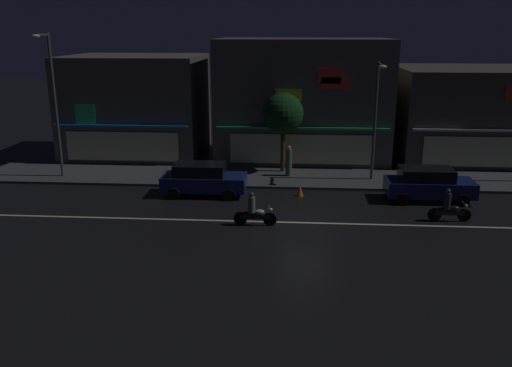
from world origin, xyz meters
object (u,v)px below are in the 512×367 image
(pedestrian_on_sidewalk, at_px, (289,162))
(parked_car_near_kerb, at_px, (428,184))
(streetlamp_west, at_px, (53,95))
(motorcycle_following, at_px, (449,208))
(motorcycle_opposite_lane, at_px, (254,212))
(traffic_cone, at_px, (300,191))
(streetlamp_mid, at_px, (376,111))
(parked_car_trailing, at_px, (203,179))

(pedestrian_on_sidewalk, bearing_deg, parked_car_near_kerb, 164.52)
(streetlamp_west, distance_m, motorcycle_following, 21.39)
(pedestrian_on_sidewalk, bearing_deg, motorcycle_opposite_lane, 91.91)
(pedestrian_on_sidewalk, xyz_separation_m, parked_car_near_kerb, (7.02, -3.68, -0.09))
(streetlamp_west, xyz_separation_m, motorcycle_following, (20.25, -5.50, -4.15))
(motorcycle_opposite_lane, xyz_separation_m, traffic_cone, (2.06, 4.43, -0.36))
(streetlamp_mid, bearing_deg, parked_car_near_kerb, -52.84)
(pedestrian_on_sidewalk, bearing_deg, motorcycle_following, 149.45)
(pedestrian_on_sidewalk, xyz_separation_m, motorcycle_opposite_lane, (-1.42, -7.81, -0.33))
(streetlamp_mid, xyz_separation_m, motorcycle_following, (2.54, -6.08, -3.38))
(streetlamp_mid, relative_size, parked_car_trailing, 1.51)
(streetlamp_west, xyz_separation_m, streetlamp_mid, (17.70, 0.58, -0.77))
(pedestrian_on_sidewalk, bearing_deg, traffic_cone, 112.84)
(motorcycle_opposite_lane, bearing_deg, traffic_cone, -106.58)
(parked_car_near_kerb, bearing_deg, motorcycle_opposite_lane, -153.94)
(motorcycle_opposite_lane, bearing_deg, streetlamp_mid, -121.91)
(streetlamp_west, relative_size, parked_car_trailing, 1.85)
(streetlamp_west, relative_size, motorcycle_following, 4.20)
(streetlamp_west, distance_m, traffic_cone, 14.55)
(streetlamp_mid, relative_size, pedestrian_on_sidewalk, 3.66)
(streetlamp_mid, distance_m, motorcycle_following, 7.41)
(streetlamp_west, bearing_deg, parked_car_trailing, -15.57)
(streetlamp_mid, bearing_deg, traffic_cone, -145.46)
(parked_car_trailing, relative_size, motorcycle_following, 2.26)
(motorcycle_following, bearing_deg, streetlamp_west, 164.60)
(motorcycle_following, height_order, traffic_cone, motorcycle_following)
(parked_car_near_kerb, relative_size, traffic_cone, 7.82)
(streetlamp_mid, xyz_separation_m, pedestrian_on_sidewalk, (-4.68, 0.60, -3.05))
(parked_car_near_kerb, bearing_deg, pedestrian_on_sidewalk, 152.30)
(streetlamp_mid, height_order, parked_car_near_kerb, streetlamp_mid)
(motorcycle_opposite_lane, bearing_deg, parked_car_trailing, -46.70)
(streetlamp_mid, bearing_deg, parked_car_trailing, -161.73)
(parked_car_near_kerb, bearing_deg, streetlamp_mid, 127.16)
(streetlamp_west, relative_size, streetlamp_mid, 1.23)
(pedestrian_on_sidewalk, relative_size, parked_car_trailing, 0.41)
(parked_car_trailing, distance_m, motorcycle_opposite_lane, 5.16)
(parked_car_near_kerb, xyz_separation_m, motorcycle_following, (0.20, -3.00, -0.24))
(pedestrian_on_sidewalk, bearing_deg, parked_car_trailing, 51.57)
(streetlamp_west, bearing_deg, streetlamp_mid, 1.87)
(pedestrian_on_sidewalk, bearing_deg, streetlamp_mid, -175.08)
(motorcycle_following, height_order, motorcycle_opposite_lane, same)
(parked_car_near_kerb, distance_m, parked_car_trailing, 11.39)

